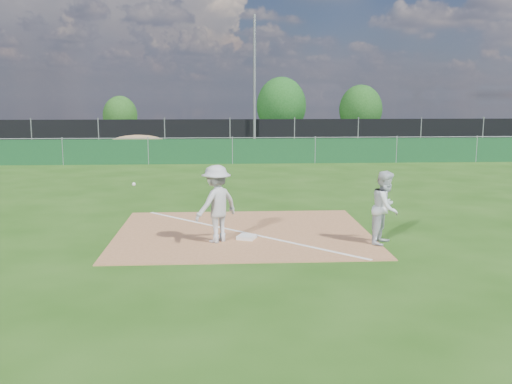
% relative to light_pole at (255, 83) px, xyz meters
% --- Properties ---
extents(ground, '(90.00, 90.00, 0.00)m').
position_rel_light_pole_xyz_m(ground, '(-1.50, -12.70, -4.00)').
color(ground, '#1F470F').
rests_on(ground, ground).
extents(infield_dirt, '(6.00, 5.00, 0.02)m').
position_rel_light_pole_xyz_m(infield_dirt, '(-1.50, -21.70, -3.99)').
color(infield_dirt, '#9B643E').
rests_on(infield_dirt, ground).
extents(foul_line, '(5.01, 5.01, 0.01)m').
position_rel_light_pole_xyz_m(foul_line, '(-1.50, -21.70, -3.98)').
color(foul_line, white).
rests_on(foul_line, infield_dirt).
extents(green_fence, '(44.00, 0.05, 1.20)m').
position_rel_light_pole_xyz_m(green_fence, '(-1.50, -7.70, -3.40)').
color(green_fence, '#103D1D').
rests_on(green_fence, ground).
extents(dirt_mound, '(3.38, 2.60, 1.17)m').
position_rel_light_pole_xyz_m(dirt_mound, '(-6.50, -4.20, -3.42)').
color(dirt_mound, '#987349').
rests_on(dirt_mound, ground).
extents(black_fence, '(46.00, 0.04, 1.80)m').
position_rel_light_pole_xyz_m(black_fence, '(-1.50, 0.30, -3.10)').
color(black_fence, black).
rests_on(black_fence, ground).
extents(parking_lot, '(46.00, 9.00, 0.01)m').
position_rel_light_pole_xyz_m(parking_lot, '(-1.50, 5.30, -4.00)').
color(parking_lot, black).
rests_on(parking_lot, ground).
extents(light_pole, '(0.16, 0.16, 8.00)m').
position_rel_light_pole_xyz_m(light_pole, '(0.00, 0.00, 0.00)').
color(light_pole, slate).
rests_on(light_pole, ground).
extents(first_base, '(0.50, 0.50, 0.08)m').
position_rel_light_pole_xyz_m(first_base, '(-1.44, -22.31, -3.94)').
color(first_base, silver).
rests_on(first_base, infield_dirt).
extents(play_at_first, '(2.45, 1.22, 1.73)m').
position_rel_light_pole_xyz_m(play_at_first, '(-2.12, -22.52, -3.12)').
color(play_at_first, silver).
rests_on(play_at_first, infield_dirt).
extents(runner, '(0.95, 1.00, 1.63)m').
position_rel_light_pole_xyz_m(runner, '(1.61, -22.82, -3.18)').
color(runner, silver).
rests_on(runner, ground).
extents(car_left, '(5.26, 3.15, 1.68)m').
position_rel_light_pole_xyz_m(car_left, '(-8.31, 5.00, -3.15)').
color(car_left, '#ADAFB5').
rests_on(car_left, parking_lot).
extents(car_mid, '(4.95, 3.30, 1.54)m').
position_rel_light_pole_xyz_m(car_mid, '(-3.90, 5.10, -3.22)').
color(car_mid, black).
rests_on(car_mid, parking_lot).
extents(car_right, '(4.41, 3.09, 1.19)m').
position_rel_light_pole_xyz_m(car_right, '(2.81, 5.12, -3.40)').
color(car_right, black).
rests_on(car_right, parking_lot).
extents(tree_left, '(2.71, 2.71, 3.21)m').
position_rel_light_pole_xyz_m(tree_left, '(-10.08, 11.24, -2.35)').
color(tree_left, '#382316').
rests_on(tree_left, ground).
extents(tree_mid, '(3.96, 3.96, 4.70)m').
position_rel_light_pole_xyz_m(tree_mid, '(2.77, 10.95, -1.58)').
color(tree_mid, '#382316').
rests_on(tree_mid, ground).
extents(tree_right, '(3.45, 3.45, 4.10)m').
position_rel_light_pole_xyz_m(tree_right, '(9.25, 11.09, -1.89)').
color(tree_right, '#382316').
rests_on(tree_right, ground).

